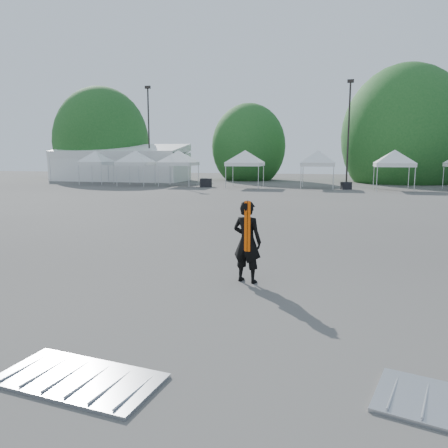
# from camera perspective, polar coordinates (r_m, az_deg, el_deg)

# --- Properties ---
(ground) EXTENTS (120.00, 120.00, 0.00)m
(ground) POSITION_cam_1_polar(r_m,az_deg,el_deg) (11.78, 5.67, -4.95)
(ground) COLOR #474442
(ground) RESTS_ON ground
(marquee) EXTENTS (15.00, 6.25, 4.23)m
(marquee) POSITION_cam_1_polar(r_m,az_deg,el_deg) (51.99, -13.33, 7.70)
(marquee) COLOR white
(marquee) RESTS_ON ground
(light_pole_west) EXTENTS (0.60, 0.25, 10.30)m
(light_pole_west) POSITION_cam_1_polar(r_m,az_deg,el_deg) (49.47, -9.80, 12.17)
(light_pole_west) COLOR black
(light_pole_west) RESTS_ON ground
(light_pole_east) EXTENTS (0.60, 0.25, 9.80)m
(light_pole_east) POSITION_cam_1_polar(r_m,az_deg,el_deg) (43.44, 15.97, 12.10)
(light_pole_east) COLOR black
(light_pole_east) RESTS_ON ground
(tree_far_w) EXTENTS (4.80, 4.80, 7.30)m
(tree_far_w) POSITION_cam_1_polar(r_m,az_deg,el_deg) (56.55, -15.70, 10.29)
(tree_far_w) COLOR #382314
(tree_far_w) RESTS_ON ground
(tree_mid_w) EXTENTS (4.16, 4.16, 6.33)m
(tree_mid_w) POSITION_cam_1_polar(r_m,az_deg,el_deg) (52.23, 3.24, 10.08)
(tree_mid_w) COLOR #382314
(tree_mid_w) RESTS_ON ground
(tree_mid_e) EXTENTS (5.12, 5.12, 7.79)m
(tree_mid_e) POSITION_cam_1_polar(r_m,az_deg,el_deg) (50.92, 22.53, 10.49)
(tree_mid_e) COLOR #382314
(tree_mid_e) RESTS_ON ground
(tent_a) EXTENTS (3.79, 3.79, 3.88)m
(tent_a) POSITION_cam_1_polar(r_m,az_deg,el_deg) (46.17, -16.43, 8.81)
(tent_a) COLOR silver
(tent_a) RESTS_ON ground
(tent_b) EXTENTS (4.14, 4.14, 3.88)m
(tent_b) POSITION_cam_1_polar(r_m,az_deg,el_deg) (43.05, -11.48, 9.02)
(tent_b) COLOR silver
(tent_b) RESTS_ON ground
(tent_c) EXTENTS (4.49, 4.49, 3.88)m
(tent_c) POSITION_cam_1_polar(r_m,az_deg,el_deg) (41.90, -5.96, 9.16)
(tent_c) COLOR silver
(tent_c) RESTS_ON ground
(tent_d) EXTENTS (4.40, 4.40, 3.88)m
(tent_d) POSITION_cam_1_polar(r_m,az_deg,el_deg) (39.63, 2.79, 9.21)
(tent_d) COLOR silver
(tent_d) RESTS_ON ground
(tent_e) EXTENTS (4.11, 4.11, 3.88)m
(tent_e) POSITION_cam_1_polar(r_m,az_deg,el_deg) (39.33, 12.21, 9.03)
(tent_e) COLOR silver
(tent_e) RESTS_ON ground
(tent_f) EXTENTS (4.31, 4.31, 3.88)m
(tent_f) POSITION_cam_1_polar(r_m,az_deg,el_deg) (39.02, 21.40, 8.63)
(tent_f) COLOR silver
(tent_f) RESTS_ON ground
(man) EXTENTS (0.77, 0.61, 1.84)m
(man) POSITION_cam_1_polar(r_m,az_deg,el_deg) (9.72, 3.03, -2.29)
(man) COLOR black
(man) RESTS_ON ground
(barrier_left) EXTENTS (2.17, 1.29, 0.07)m
(barrier_left) POSITION_cam_1_polar(r_m,az_deg,el_deg) (6.10, -18.38, -18.62)
(barrier_left) COLOR #A7A9AF
(barrier_left) RESTS_ON ground
(crate_west) EXTENTS (1.12, 0.93, 0.78)m
(crate_west) POSITION_cam_1_polar(r_m,az_deg,el_deg) (40.12, -2.38, 5.40)
(crate_west) COLOR black
(crate_west) RESTS_ON ground
(crate_mid) EXTENTS (0.97, 0.87, 0.62)m
(crate_mid) POSITION_cam_1_polar(r_m,az_deg,el_deg) (38.73, 15.66, 4.84)
(crate_mid) COLOR black
(crate_mid) RESTS_ON ground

